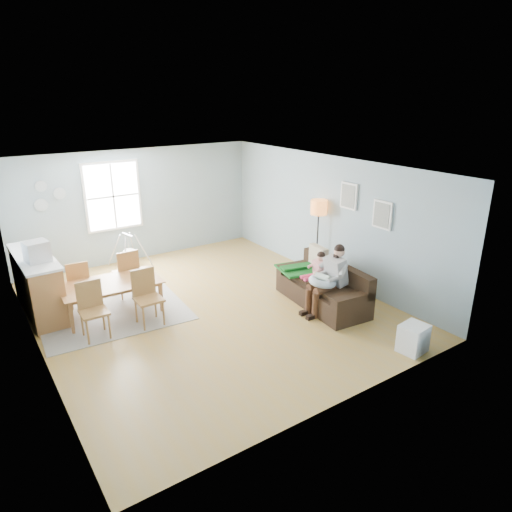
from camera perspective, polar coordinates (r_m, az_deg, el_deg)
room at (r=8.15m, az=-6.45°, el=8.94°), size 8.40×9.40×3.90m
window at (r=11.24m, az=-17.47°, el=7.15°), size 1.32×0.08×1.62m
pictures at (r=9.25m, az=13.46°, el=6.21°), size 0.05×1.34×0.74m
wall_plates at (r=10.90m, az=-24.63°, el=6.86°), size 0.67×0.02×0.66m
sofa at (r=9.05m, az=8.55°, el=-4.20°), size 1.07×2.11×0.82m
green_throw at (r=9.42m, az=5.78°, el=-1.55°), size 1.08×0.96×0.04m
beige_pillow at (r=9.39m, az=7.79°, el=-0.24°), size 0.19×0.50×0.49m
father at (r=8.61m, az=9.15°, el=-2.59°), size 0.91×0.42×1.30m
nursing_pillow at (r=8.55m, az=8.31°, el=-3.16°), size 0.61×0.60×0.21m
infant at (r=8.53m, az=8.16°, el=-2.57°), size 0.19×0.37×0.14m
toddler at (r=9.00m, az=7.56°, el=-1.52°), size 0.53×0.31×0.81m
floor_lamp at (r=10.01m, az=7.83°, el=5.24°), size 0.35×0.35×1.75m
storage_cube at (r=7.81m, az=19.02°, el=-9.72°), size 0.46×0.42×0.46m
rug at (r=9.06m, az=-17.29°, el=-6.91°), size 2.73×2.15×0.01m
dining_table at (r=8.93m, az=-17.49°, el=-5.14°), size 1.82×1.06×0.63m
chair_sw at (r=8.17m, az=-19.81°, el=-5.86°), size 0.45×0.45×0.98m
chair_se at (r=8.35m, az=-13.55°, el=-4.51°), size 0.46×0.46×1.01m
chair_nw at (r=9.36m, az=-21.36°, el=-2.94°), size 0.46×0.46×0.94m
chair_ne at (r=9.50m, az=-15.80°, el=-1.71°), size 0.46×0.46×1.00m
counter at (r=9.44m, az=-25.64°, el=-3.12°), size 0.65×2.05×1.14m
monitor at (r=8.84m, az=-25.75°, el=0.53°), size 0.44×0.42×0.36m
baby_swing at (r=11.28m, az=-15.58°, el=0.53°), size 0.92×0.93×0.79m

